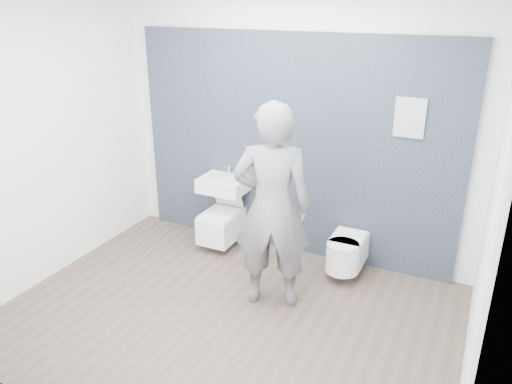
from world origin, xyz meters
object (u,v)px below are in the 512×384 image
at_px(washbasin, 223,184).
at_px(toilet_square, 221,224).
at_px(visitor, 272,208).
at_px(toilet_rounded, 346,252).

xyz_separation_m(washbasin, toilet_square, (-0.00, -0.07, -0.46)).
xyz_separation_m(toilet_square, visitor, (0.97, -0.78, 0.69)).
bearing_deg(washbasin, toilet_rounded, -3.74).
relative_size(toilet_square, visitor, 0.37).
distance_m(washbasin, visitor, 1.31).
height_order(washbasin, visitor, visitor).
bearing_deg(visitor, toilet_rounded, -142.89).
bearing_deg(washbasin, toilet_square, -90.00).
distance_m(washbasin, toilet_square, 0.47).
xyz_separation_m(toilet_rounded, visitor, (-0.51, -0.75, 0.70)).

